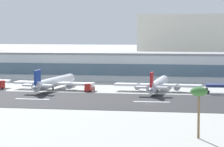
{
  "coord_description": "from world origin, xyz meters",
  "views": [
    {
      "loc": [
        18.14,
        -170.91,
        23.48
      ],
      "look_at": [
        -19.26,
        43.22,
        6.0
      ],
      "focal_mm": 86.27,
      "sensor_mm": 36.0,
      "label": 1
    }
  ],
  "objects_px": {
    "airliner_navy_tail_gate_1": "(53,83)",
    "service_box_truck_0": "(90,87)",
    "distant_hotel_block": "(209,38)",
    "terminal_building": "(126,66)",
    "service_baggage_tug_1": "(205,91)",
    "airliner_red_tail_gate_2": "(157,85)",
    "palm_tree_0": "(199,94)"
  },
  "relations": [
    {
      "from": "terminal_building",
      "to": "service_baggage_tug_1",
      "type": "relative_size",
      "value": 54.95
    },
    {
      "from": "airliner_red_tail_gate_2",
      "to": "palm_tree_0",
      "type": "xyz_separation_m",
      "value": [
        16.74,
        -87.76,
        7.08
      ]
    },
    {
      "from": "airliner_red_tail_gate_2",
      "to": "service_baggage_tug_1",
      "type": "relative_size",
      "value": 11.9
    },
    {
      "from": "distant_hotel_block",
      "to": "airliner_navy_tail_gate_1",
      "type": "xyz_separation_m",
      "value": [
        -61.85,
        -195.81,
        -14.74
      ]
    },
    {
      "from": "airliner_navy_tail_gate_1",
      "to": "service_box_truck_0",
      "type": "bearing_deg",
      "value": -95.77
    },
    {
      "from": "terminal_building",
      "to": "service_box_truck_0",
      "type": "distance_m",
      "value": 53.01
    },
    {
      "from": "airliner_navy_tail_gate_1",
      "to": "airliner_red_tail_gate_2",
      "type": "height_order",
      "value": "airliner_navy_tail_gate_1"
    },
    {
      "from": "distant_hotel_block",
      "to": "airliner_navy_tail_gate_1",
      "type": "height_order",
      "value": "distant_hotel_block"
    },
    {
      "from": "terminal_building",
      "to": "airliner_navy_tail_gate_1",
      "type": "bearing_deg",
      "value": -113.97
    },
    {
      "from": "terminal_building",
      "to": "airliner_red_tail_gate_2",
      "type": "bearing_deg",
      "value": -68.46
    },
    {
      "from": "terminal_building",
      "to": "distant_hotel_block",
      "type": "bearing_deg",
      "value": 74.76
    },
    {
      "from": "airliner_navy_tail_gate_1",
      "to": "service_box_truck_0",
      "type": "height_order",
      "value": "airliner_navy_tail_gate_1"
    },
    {
      "from": "service_baggage_tug_1",
      "to": "distant_hotel_block",
      "type": "bearing_deg",
      "value": -103.82
    },
    {
      "from": "distant_hotel_block",
      "to": "airliner_red_tail_gate_2",
      "type": "height_order",
      "value": "distant_hotel_block"
    },
    {
      "from": "terminal_building",
      "to": "palm_tree_0",
      "type": "relative_size",
      "value": 16.92
    },
    {
      "from": "airliner_navy_tail_gate_1",
      "to": "service_box_truck_0",
      "type": "distance_m",
      "value": 15.7
    },
    {
      "from": "terminal_building",
      "to": "airliner_red_tail_gate_2",
      "type": "height_order",
      "value": "terminal_building"
    },
    {
      "from": "palm_tree_0",
      "to": "distant_hotel_block",
      "type": "bearing_deg",
      "value": 89.23
    },
    {
      "from": "distant_hotel_block",
      "to": "service_box_truck_0",
      "type": "bearing_deg",
      "value": -103.16
    },
    {
      "from": "distant_hotel_block",
      "to": "airliner_navy_tail_gate_1",
      "type": "bearing_deg",
      "value": -107.53
    },
    {
      "from": "terminal_building",
      "to": "airliner_navy_tail_gate_1",
      "type": "height_order",
      "value": "terminal_building"
    },
    {
      "from": "terminal_building",
      "to": "service_box_truck_0",
      "type": "xyz_separation_m",
      "value": [
        -6.59,
        -52.39,
        -4.71
      ]
    },
    {
      "from": "terminal_building",
      "to": "service_baggage_tug_1",
      "type": "bearing_deg",
      "value": -55.0
    },
    {
      "from": "airliner_red_tail_gate_2",
      "to": "service_baggage_tug_1",
      "type": "height_order",
      "value": "airliner_red_tail_gate_2"
    },
    {
      "from": "airliner_red_tail_gate_2",
      "to": "service_box_truck_0",
      "type": "relative_size",
      "value": 6.69
    },
    {
      "from": "service_baggage_tug_1",
      "to": "palm_tree_0",
      "type": "bearing_deg",
      "value": 76.08
    },
    {
      "from": "distant_hotel_block",
      "to": "airliner_red_tail_gate_2",
      "type": "distance_m",
      "value": 196.98
    },
    {
      "from": "distant_hotel_block",
      "to": "service_baggage_tug_1",
      "type": "relative_size",
      "value": 29.76
    },
    {
      "from": "airliner_navy_tail_gate_1",
      "to": "palm_tree_0",
      "type": "xyz_separation_m",
      "value": [
        58.03,
        -87.3,
        6.97
      ]
    },
    {
      "from": "terminal_building",
      "to": "airliner_red_tail_gate_2",
      "type": "relative_size",
      "value": 4.62
    },
    {
      "from": "airliner_navy_tail_gate_1",
      "to": "service_baggage_tug_1",
      "type": "height_order",
      "value": "airliner_navy_tail_gate_1"
    },
    {
      "from": "service_box_truck_0",
      "to": "palm_tree_0",
      "type": "height_order",
      "value": "palm_tree_0"
    }
  ]
}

